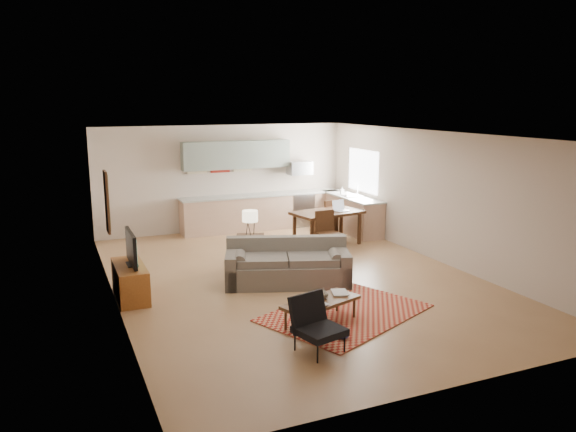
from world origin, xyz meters
name	(u,v)px	position (x,y,z in m)	size (l,w,h in m)	color
room	(294,208)	(0.00, 0.00, 1.35)	(9.00, 9.00, 9.00)	olive
kitchen_counter_back	(261,212)	(0.90, 4.18, 0.46)	(4.26, 0.64, 0.92)	tan
kitchen_counter_right	(352,214)	(2.93, 3.00, 0.46)	(0.64, 2.26, 0.92)	tan
kitchen_range	(300,209)	(2.00, 4.18, 0.45)	(0.62, 0.62, 0.90)	#A5A8AD
kitchen_microwave	(300,168)	(2.00, 4.20, 1.55)	(0.62, 0.40, 0.35)	#A5A8AD
upper_cabinets	(237,155)	(0.30, 4.33, 1.95)	(2.80, 0.34, 0.70)	gray
window_right	(363,171)	(3.23, 3.00, 1.55)	(0.02, 1.40, 1.05)	white
wall_art_left	(107,202)	(-3.21, 0.90, 1.55)	(0.06, 0.42, 1.10)	olive
triptych	(220,163)	(-0.10, 4.47, 1.75)	(1.70, 0.04, 0.50)	beige
rug	(345,313)	(0.03, -1.95, 0.01)	(2.51, 1.74, 0.02)	maroon
sofa	(288,263)	(-0.24, -0.25, 0.41)	(2.34, 1.02, 0.81)	#5D554B
coffee_table	(321,312)	(-0.53, -2.19, 0.19)	(1.26, 0.50, 0.38)	#472915
book_a	(311,305)	(-0.75, -2.32, 0.39)	(0.24, 0.31, 0.03)	maroon
book_b	(332,293)	(-0.23, -1.98, 0.39)	(0.32, 0.38, 0.02)	navy
vase	(323,293)	(-0.45, -2.11, 0.46)	(0.18, 0.18, 0.16)	black
armchair	(320,325)	(-0.97, -3.03, 0.38)	(0.66, 0.66, 0.75)	black
tv_credenza	(130,281)	(-2.99, 0.14, 0.29)	(0.48, 1.25, 0.58)	brown
tv	(131,248)	(-2.94, 0.14, 0.86)	(0.10, 0.96, 0.58)	black
console_table	(250,250)	(-0.48, 1.10, 0.32)	(0.55, 0.37, 0.65)	#311B0E
table_lamp	(250,222)	(-0.48, 1.10, 0.91)	(0.31, 0.31, 0.52)	beige
dining_table	(327,228)	(1.71, 1.98, 0.40)	(1.58, 0.91, 0.80)	#311B0E
dining_chair_near	(329,233)	(1.36, 1.22, 0.48)	(0.46, 0.48, 0.96)	#311B0E
dining_chair_far	(325,218)	(2.05, 2.74, 0.48)	(0.45, 0.48, 0.95)	#311B0E
laptop	(342,206)	(2.02, 1.88, 0.93)	(0.34, 0.25, 0.25)	#A5A8AD
soap_bottle	(342,191)	(2.83, 3.35, 1.02)	(0.09, 0.10, 0.19)	beige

